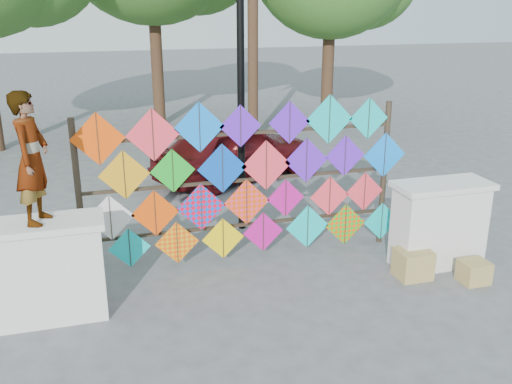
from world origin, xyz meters
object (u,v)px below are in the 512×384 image
vendor_woman (32,158)px  sedan (236,150)px  lamppost (241,70)px  kite_rack (248,182)px

vendor_woman → sedan: size_ratio=0.41×
sedan → lamppost: bearing=144.0°
vendor_woman → sedan: 6.40m
kite_rack → lamppost: size_ratio=1.10×
kite_rack → vendor_woman: 3.05m
vendor_woman → lamppost: 3.80m
vendor_woman → sedan: (3.64, 5.07, -1.41)m
kite_rack → sedan: size_ratio=1.31×
kite_rack → lamppost: (0.23, 1.27, 1.45)m
kite_rack → sedan: bearing=78.4°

